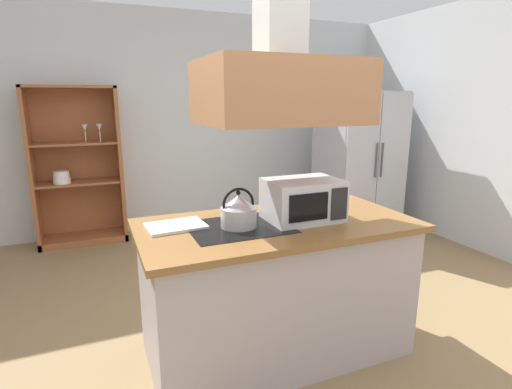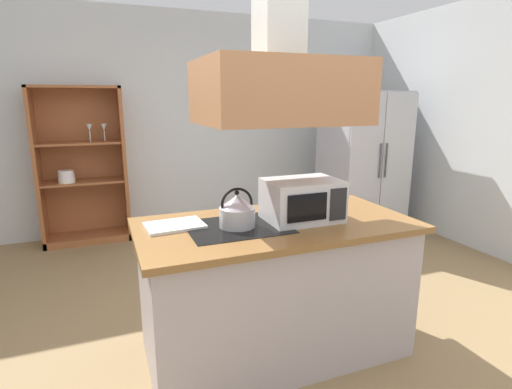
{
  "view_description": "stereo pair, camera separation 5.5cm",
  "coord_description": "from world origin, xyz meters",
  "views": [
    {
      "loc": [
        -0.96,
        -2.19,
        1.66
      ],
      "look_at": [
        0.09,
        0.32,
        1.0
      ],
      "focal_mm": 28.16,
      "sensor_mm": 36.0,
      "label": 1
    },
    {
      "loc": [
        -0.91,
        -2.21,
        1.66
      ],
      "look_at": [
        0.09,
        0.32,
        1.0
      ],
      "focal_mm": 28.16,
      "sensor_mm": 36.0,
      "label": 2
    }
  ],
  "objects": [
    {
      "name": "kettle",
      "position": [
        -0.17,
        -0.03,
        1.0
      ],
      "size": [
        0.22,
        0.22,
        0.24
      ],
      "color": "#BABBBE",
      "rests_on": "kitchen_island"
    },
    {
      "name": "wall_back",
      "position": [
        0.0,
        3.0,
        1.35
      ],
      "size": [
        6.0,
        0.12,
        2.7
      ],
      "primitive_type": "cube",
      "color": "silver",
      "rests_on": "ground"
    },
    {
      "name": "refrigerator",
      "position": [
        2.13,
        1.9,
        0.87
      ],
      "size": [
        0.9,
        0.77,
        1.74
      ],
      "color": "#AFB0BD",
      "rests_on": "ground"
    },
    {
      "name": "microwave",
      "position": [
        0.26,
        -0.04,
        1.03
      ],
      "size": [
        0.46,
        0.35,
        0.26
      ],
      "color": "silver",
      "rests_on": "kitchen_island"
    },
    {
      "name": "cutting_board",
      "position": [
        -0.52,
        0.11,
        0.91
      ],
      "size": [
        0.36,
        0.26,
        0.02
      ],
      "primitive_type": "cube",
      "rotation": [
        0.0,
        0.0,
        0.07
      ],
      "color": "white",
      "rests_on": "kitchen_island"
    },
    {
      "name": "dish_cabinet",
      "position": [
        -1.11,
        2.78,
        0.79
      ],
      "size": [
        0.96,
        0.4,
        1.79
      ],
      "color": "#9C5831",
      "rests_on": "ground"
    },
    {
      "name": "ground_plane",
      "position": [
        0.0,
        0.0,
        0.0
      ],
      "size": [
        7.8,
        7.8,
        0.0
      ],
      "primitive_type": "plane",
      "color": "olive"
    },
    {
      "name": "range_hood",
      "position": [
        0.09,
        -0.03,
        1.79
      ],
      "size": [
        0.9,
        0.7,
        1.19
      ],
      "color": "#B87A4E"
    },
    {
      "name": "kitchen_island",
      "position": [
        0.09,
        -0.03,
        0.45
      ],
      "size": [
        1.73,
        0.87,
        0.9
      ],
      "color": "#B8ACAD",
      "rests_on": "ground"
    }
  ]
}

